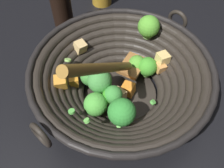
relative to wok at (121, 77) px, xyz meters
name	(u,v)px	position (x,y,z in m)	size (l,w,h in m)	color
ground_plane	(120,94)	(0.00, 0.00, -0.07)	(4.00, 4.00, 0.00)	black
wok	(121,77)	(0.00, 0.00, 0.00)	(0.40, 0.40, 0.26)	black
soy_sauce_bottle	(62,11)	(0.26, 0.08, 0.01)	(0.05, 0.05, 0.18)	black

